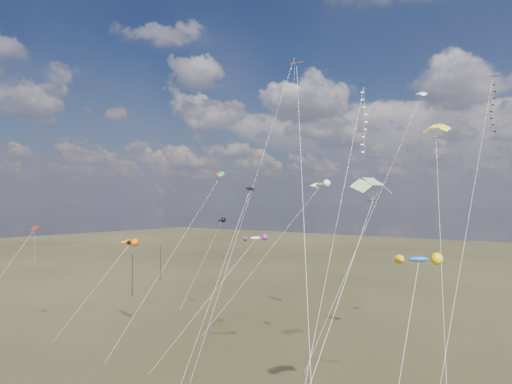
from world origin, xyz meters
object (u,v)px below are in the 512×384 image
Objects in this scene: diamond_black_high at (491,117)px; novelty_black_orange at (129,243)px; parafoil_yellow at (436,127)px; utility_pole_far at (160,263)px; utility_pole_near at (132,274)px.

diamond_black_high is 47.13m from novelty_black_orange.
diamond_black_high is 1.19× the size of parafoil_yellow.
novelty_black_orange is (26.95, -29.49, 8.15)m from utility_pole_far.
utility_pole_near is 0.30× the size of parafoil_yellow.
parafoil_yellow reaches higher than utility_pole_near.
novelty_black_orange reaches higher than utility_pole_far.
diamond_black_high is at bearing -1.18° from utility_pole_near.
diamond_black_high is (61.40, -1.27, 22.89)m from utility_pole_near.
parafoil_yellow is at bearing -142.51° from diamond_black_high.
utility_pole_near is 0.25× the size of diamond_black_high.
diamond_black_high reaches higher than utility_pole_far.
utility_pole_far is at bearing 119.74° from utility_pole_near.
utility_pole_far is 0.30× the size of parafoil_yellow.
novelty_black_orange is at bearing -47.58° from utility_pole_far.
parafoil_yellow is (64.71, -18.86, 21.76)m from utility_pole_far.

